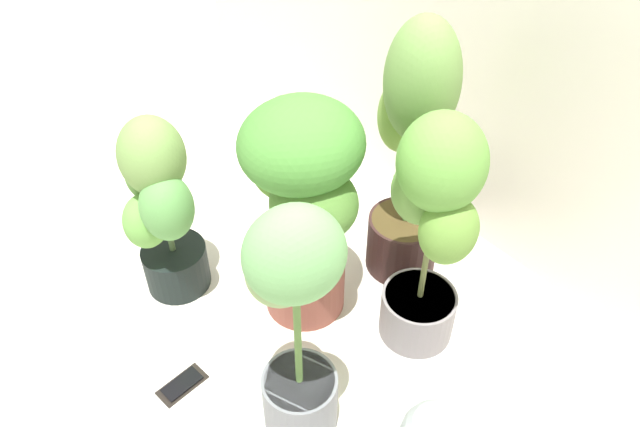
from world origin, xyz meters
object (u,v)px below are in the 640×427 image
object	(u,v)px
potted_plant_front_right	(294,319)
cell_phone	(182,384)
potted_plant_center	(302,192)
potted_plant_back_right	(432,224)
potted_plant_front_left	(160,203)
potted_plant_back_center	(411,147)

from	to	relation	value
potted_plant_front_right	cell_phone	bearing A→B (deg)	-145.66
potted_plant_front_right	potted_plant_center	bearing A→B (deg)	139.25
potted_plant_back_right	potted_plant_front_right	bearing A→B (deg)	-89.05
potted_plant_back_right	potted_plant_front_left	bearing A→B (deg)	-143.14
potted_plant_center	cell_phone	xyz separation A→B (m)	(0.03, -0.47, -0.46)
potted_plant_back_right	cell_phone	size ratio (longest dim) A/B	5.21
potted_plant_front_left	cell_phone	distance (m)	0.54
potted_plant_center	potted_plant_back_right	bearing A→B (deg)	32.21
potted_plant_center	potted_plant_front_right	world-z (taller)	potted_plant_front_right
potted_plant_front_left	potted_plant_front_right	bearing A→B (deg)	1.01
potted_plant_back_right	potted_plant_front_left	xyz separation A→B (m)	(-0.64, -0.48, -0.09)
potted_plant_back_right	potted_plant_center	size ratio (longest dim) A/B	1.06
potted_plant_back_center	potted_plant_center	distance (m)	0.37
potted_plant_back_center	cell_phone	size ratio (longest dim) A/B	5.98
potted_plant_back_center	potted_plant_center	size ratio (longest dim) A/B	1.21
potted_plant_back_center	cell_phone	bearing A→B (deg)	-92.38
potted_plant_back_right	potted_plant_front_right	distance (m)	0.47
potted_plant_back_center	potted_plant_center	xyz separation A→B (m)	(-0.06, -0.37, -0.02)
potted_plant_front_left	potted_plant_center	size ratio (longest dim) A/B	0.87
potted_plant_back_right	potted_plant_center	xyz separation A→B (m)	(-0.31, -0.20, 0.01)
cell_phone	potted_plant_back_center	bearing A→B (deg)	-99.17
potted_plant_front_left	potted_plant_center	xyz separation A→B (m)	(0.33, 0.29, 0.11)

